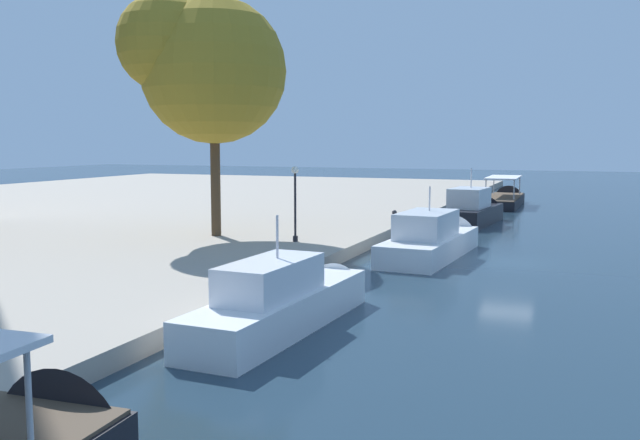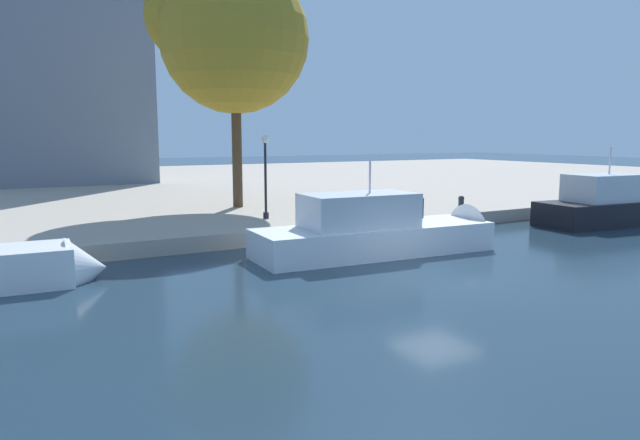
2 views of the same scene
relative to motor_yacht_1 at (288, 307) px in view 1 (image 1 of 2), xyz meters
name	(u,v)px [view 1 (image 1 of 2)]	position (x,y,z in m)	size (l,w,h in m)	color
ground_plane	(508,263)	(14.54, -5.20, -0.62)	(220.00, 220.00, 0.00)	#1E3342
motor_yacht_1	(288,307)	(0.00, 0.00, 0.00)	(10.20, 2.63, 4.32)	white
motor_yacht_2	(433,242)	(15.37, -1.36, 0.06)	(10.58, 3.39, 4.58)	white
motor_yacht_3	(473,213)	(30.31, -0.98, 0.13)	(9.15, 3.54, 4.89)	black
tour_boat_4	(504,201)	(46.07, -1.29, -0.30)	(12.10, 3.18, 3.79)	black
mooring_bollard_0	(394,216)	(23.05, 2.82, 0.48)	(0.31, 0.31, 0.85)	#2D2D33
lamp_post	(295,196)	(13.24, 5.45, 2.39)	(0.38, 0.38, 3.92)	black
tree_2	(202,65)	(13.53, 11.01, 9.33)	(8.17, 8.47, 12.95)	#4C3823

